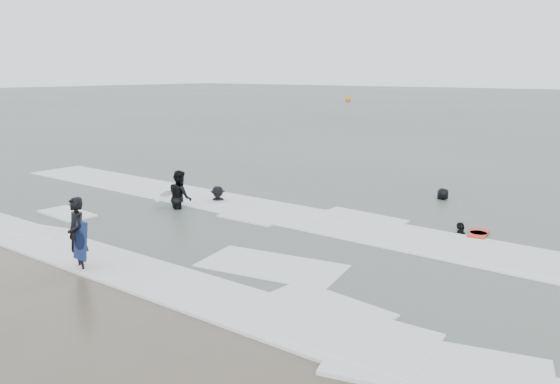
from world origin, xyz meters
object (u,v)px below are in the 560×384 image
Objects in this scene: buoy at (348,99)px; surfer_centre at (80,270)px; surfer_right_far at (442,201)px; surfer_wading at (181,209)px; surfer_breaker at (218,203)px; surfer_right_near at (460,235)px.

surfer_centre is at bearing -64.40° from buoy.
surfer_right_far is 70.07m from buoy.
surfer_breaker is at bearing -80.26° from surfer_wading.
surfer_right_far is (4.42, 12.78, 0.00)m from surfer_centre.
surfer_wading reaches higher than surfer_centre.
surfer_right_far reaches higher than surfer_breaker.
surfer_right_far is (7.05, 6.99, 0.00)m from surfer_wading.
surfer_right_far is (-2.11, 4.00, 0.00)m from surfer_right_near.
surfer_right_near is 74.57m from buoy.
surfer_right_near is (8.72, 1.52, 0.00)m from surfer_breaker.
surfer_right_near is at bearing 67.03° from surfer_right_far.
surfer_breaker is at bearing -10.90° from surfer_right_far.
buoy is (-31.96, 64.02, 0.42)m from surfer_breaker.
surfer_breaker is 0.91× the size of buoy.
buoy reaches higher than surfer_right_far.
surfer_breaker is at bearing -41.18° from surfer_right_near.
surfer_centre is 1.14× the size of buoy.
buoy is (-34.15, 71.27, 0.42)m from surfer_centre.
surfer_right_near is at bearing 67.22° from surfer_centre.
surfer_wading is 1.53m from surfer_breaker.
buoy is at bearing -108.02° from surfer_right_near.
surfer_centre is 0.96× the size of surfer_wading.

